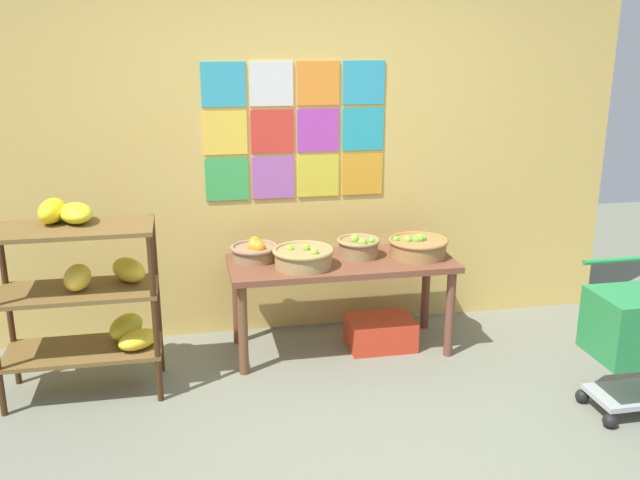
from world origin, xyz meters
TOP-DOWN VIEW (x-y plane):
  - back_wall_with_art at (-0.00, 1.92)m, footprint 4.55×0.07m
  - banana_shelf_unit at (-1.37, 1.20)m, footprint 0.91×0.47m
  - display_table at (0.18, 1.46)m, footprint 1.47×0.59m
  - fruit_basket_centre at (-0.09, 1.37)m, footprint 0.39×0.39m
  - fruit_basket_back_left at (0.69, 1.44)m, footprint 0.39×0.39m
  - fruit_basket_back_right at (0.31, 1.51)m, footprint 0.29×0.29m
  - fruit_basket_right at (-0.37, 1.58)m, footprint 0.31×0.31m
  - produce_crate_under_table at (0.45, 1.44)m, footprint 0.44×0.32m

SIDE VIEW (x-z plane):
  - produce_crate_under_table at x=0.45m, z-range 0.00..0.20m
  - display_table at x=0.18m, z-range 0.23..0.86m
  - banana_shelf_unit at x=-1.37m, z-range 0.09..1.24m
  - fruit_basket_right at x=-0.37m, z-range 0.62..0.77m
  - fruit_basket_back_left at x=0.69m, z-range 0.62..0.77m
  - fruit_basket_centre at x=-0.09m, z-range 0.63..0.77m
  - fruit_basket_back_right at x=0.31m, z-range 0.62..0.78m
  - back_wall_with_art at x=0.00m, z-range 0.00..2.75m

